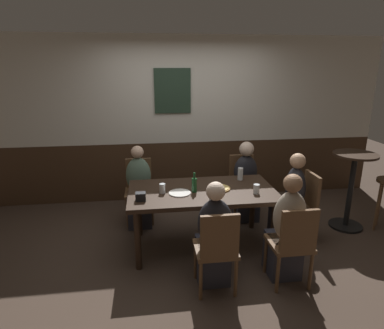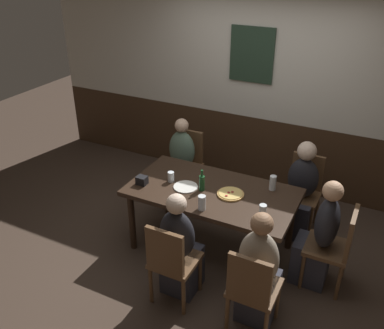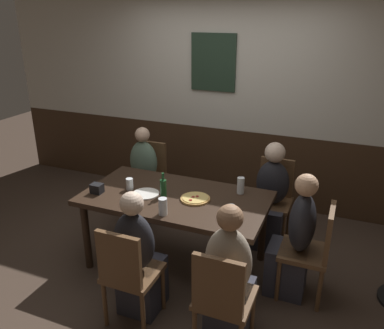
{
  "view_description": "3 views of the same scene",
  "coord_description": "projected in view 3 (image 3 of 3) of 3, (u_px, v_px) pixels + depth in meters",
  "views": [
    {
      "loc": [
        -0.61,
        -3.61,
        2.16
      ],
      "look_at": [
        -0.12,
        -0.03,
        1.07
      ],
      "focal_mm": 31.04,
      "sensor_mm": 36.0,
      "label": 1
    },
    {
      "loc": [
        1.47,
        -3.38,
        3.0
      ],
      "look_at": [
        -0.19,
        -0.1,
        1.04
      ],
      "focal_mm": 39.27,
      "sensor_mm": 36.0,
      "label": 2
    },
    {
      "loc": [
        1.41,
        -3.02,
        2.36
      ],
      "look_at": [
        0.21,
        -0.09,
        1.12
      ],
      "focal_mm": 37.0,
      "sensor_mm": 36.0,
      "label": 3
    }
  ],
  "objects": [
    {
      "name": "person_right_far",
      "position": [
        270.0,
        203.0,
        4.13
      ],
      "size": [
        0.34,
        0.37,
        1.13
      ],
      "color": "#2D2D38",
      "rests_on": "ground_plane"
    },
    {
      "name": "chair_head_east",
      "position": [
        314.0,
        247.0,
        3.32
      ],
      "size": [
        0.4,
        0.4,
        0.88
      ],
      "color": "brown",
      "rests_on": "ground_plane"
    },
    {
      "name": "plate_white_large",
      "position": [
        146.0,
        194.0,
        3.72
      ],
      "size": [
        0.25,
        0.25,
        0.01
      ],
      "primitive_type": "cylinder",
      "color": "white",
      "rests_on": "dining_table"
    },
    {
      "name": "wall_back",
      "position": [
        230.0,
        101.0,
        4.9
      ],
      "size": [
        6.4,
        0.13,
        2.6
      ],
      "color": "#3D2819",
      "rests_on": "ground_plane"
    },
    {
      "name": "pint_glass_pale",
      "position": [
        231.0,
        212.0,
        3.29
      ],
      "size": [
        0.07,
        0.07,
        0.11
      ],
      "color": "silver",
      "rests_on": "dining_table"
    },
    {
      "name": "dining_table",
      "position": [
        175.0,
        203.0,
        3.72
      ],
      "size": [
        1.73,
        0.93,
        0.74
      ],
      "color": "black",
      "rests_on": "ground_plane"
    },
    {
      "name": "person_left_far",
      "position": [
        143.0,
        182.0,
        4.67
      ],
      "size": [
        0.34,
        0.37,
        1.12
      ],
      "color": "#2D2D38",
      "rests_on": "ground_plane"
    },
    {
      "name": "ground_plane",
      "position": [
        176.0,
        262.0,
        3.96
      ],
      "size": [
        12.0,
        12.0,
        0.0
      ],
      "primitive_type": "plane",
      "color": "#423328"
    },
    {
      "name": "chair_mid_near",
      "position": [
        128.0,
        271.0,
        3.02
      ],
      "size": [
        0.4,
        0.4,
        0.88
      ],
      "color": "brown",
      "rests_on": "ground_plane"
    },
    {
      "name": "condiment_caddy",
      "position": [
        97.0,
        188.0,
        3.74
      ],
      "size": [
        0.11,
        0.09,
        0.09
      ],
      "primitive_type": "cube",
      "color": "black",
      "rests_on": "dining_table"
    },
    {
      "name": "person_head_east",
      "position": [
        294.0,
        245.0,
        3.39
      ],
      "size": [
        0.37,
        0.34,
        1.14
      ],
      "color": "#2D2D38",
      "rests_on": "ground_plane"
    },
    {
      "name": "pint_glass_stout",
      "position": [
        163.0,
        208.0,
        3.33
      ],
      "size": [
        0.08,
        0.08,
        0.15
      ],
      "color": "silver",
      "rests_on": "dining_table"
    },
    {
      "name": "highball_clear",
      "position": [
        130.0,
        184.0,
        3.81
      ],
      "size": [
        0.07,
        0.07,
        0.11
      ],
      "color": "silver",
      "rests_on": "dining_table"
    },
    {
      "name": "tumbler_water",
      "position": [
        241.0,
        187.0,
        3.72
      ],
      "size": [
        0.07,
        0.07,
        0.16
      ],
      "color": "silver",
      "rests_on": "dining_table"
    },
    {
      "name": "person_mid_near",
      "position": [
        139.0,
        263.0,
        3.17
      ],
      "size": [
        0.34,
        0.37,
        1.11
      ],
      "color": "#2D2D38",
      "rests_on": "ground_plane"
    },
    {
      "name": "chair_right_far",
      "position": [
        273.0,
        195.0,
        4.26
      ],
      "size": [
        0.4,
        0.4,
        0.88
      ],
      "color": "brown",
      "rests_on": "ground_plane"
    },
    {
      "name": "beer_bottle_green",
      "position": [
        163.0,
        187.0,
        3.65
      ],
      "size": [
        0.06,
        0.06,
        0.23
      ],
      "color": "#194723",
      "rests_on": "dining_table"
    },
    {
      "name": "chair_right_near",
      "position": [
        222.0,
        297.0,
        2.75
      ],
      "size": [
        0.4,
        0.4,
        0.88
      ],
      "color": "brown",
      "rests_on": "ground_plane"
    },
    {
      "name": "chair_left_far",
      "position": [
        149.0,
        174.0,
        4.8
      ],
      "size": [
        0.4,
        0.4,
        0.88
      ],
      "color": "brown",
      "rests_on": "ground_plane"
    },
    {
      "name": "pizza",
      "position": [
        195.0,
        198.0,
        3.61
      ],
      "size": [
        0.27,
        0.27,
        0.03
      ],
      "color": "tan",
      "rests_on": "dining_table"
    },
    {
      "name": "person_right_near",
      "position": [
        229.0,
        284.0,
        2.89
      ],
      "size": [
        0.34,
        0.37,
        1.16
      ],
      "color": "#2D2D38",
      "rests_on": "ground_plane"
    }
  ]
}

